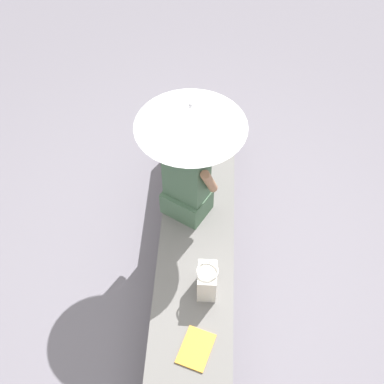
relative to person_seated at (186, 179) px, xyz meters
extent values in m
plane|color=slate|center=(-0.19, -0.10, -0.82)|extent=(14.00, 14.00, 0.00)
cube|color=slate|center=(-0.19, -0.10, -0.60)|extent=(2.60, 0.59, 0.43)
cube|color=#47664C|center=(0.00, 0.00, -0.28)|extent=(0.41, 0.43, 0.22)
cube|color=#47664C|center=(0.00, 0.00, 0.07)|extent=(0.33, 0.38, 0.48)
sphere|color=#9E7051|center=(0.00, 0.00, 0.41)|extent=(0.20, 0.20, 0.20)
cylinder|color=#9E7051|center=(0.10, 0.17, 0.10)|extent=(0.21, 0.16, 0.32)
cylinder|color=#9E7051|center=(-0.10, -0.17, 0.10)|extent=(0.21, 0.16, 0.32)
cylinder|color=#B7B7BC|center=(0.04, -0.03, 0.16)|extent=(0.02, 0.02, 1.09)
cone|color=silver|center=(0.04, -0.03, 0.61)|extent=(0.79, 0.79, 0.18)
sphere|color=#B7B7BC|center=(0.04, -0.03, 0.72)|extent=(0.03, 0.03, 0.03)
cube|color=silver|center=(-0.72, -0.19, -0.26)|extent=(0.20, 0.13, 0.25)
torus|color=silver|center=(-0.72, -0.19, -0.12)|extent=(0.16, 0.16, 0.01)
cube|color=gold|center=(-1.18, -0.14, -0.38)|extent=(0.33, 0.28, 0.01)
camera|label=1|loc=(-2.53, -0.19, 2.97)|focal=47.88mm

